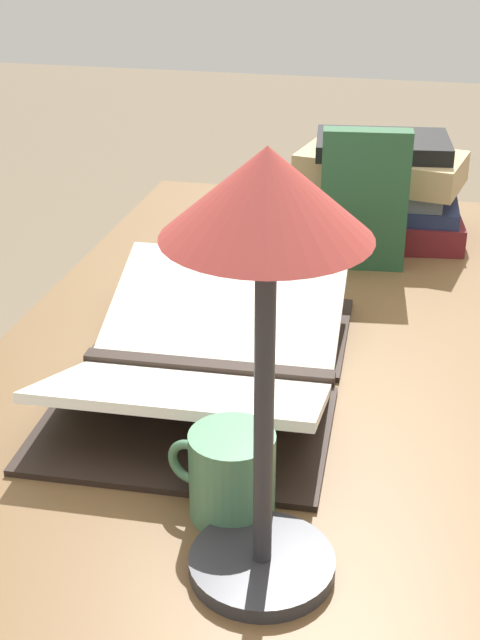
% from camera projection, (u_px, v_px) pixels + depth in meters
% --- Properties ---
extents(reading_desk, '(1.56, 0.78, 0.77)m').
position_uv_depth(reading_desk, '(262.00, 425.00, 1.26)').
color(reading_desk, brown).
rests_on(reading_desk, ground_plane).
extents(open_book, '(0.54, 0.37, 0.09)m').
position_uv_depth(open_book, '(208.00, 358.00, 1.18)').
color(open_book, black).
rests_on(open_book, reading_desk).
extents(book_stack_tall, '(0.25, 0.32, 0.19)m').
position_uv_depth(book_stack_tall, '(379.00, 192.00, 1.63)').
color(book_stack_tall, maroon).
rests_on(book_stack_tall, reading_desk).
extents(book_standing_upright, '(0.06, 0.15, 0.24)m').
position_uv_depth(book_standing_upright, '(364.00, 200.00, 1.48)').
color(book_standing_upright, '#234C2D').
rests_on(book_standing_upright, reading_desk).
extents(reading_lamp, '(0.17, 0.17, 0.42)m').
position_uv_depth(reading_lamp, '(266.00, 256.00, 0.71)').
color(reading_lamp, '#2D2D33').
rests_on(reading_lamp, reading_desk).
extents(coffee_mug, '(0.09, 0.12, 0.10)m').
position_uv_depth(coffee_mug, '(231.00, 474.00, 0.91)').
color(coffee_mug, '#4C7F5B').
rests_on(coffee_mug, reading_desk).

